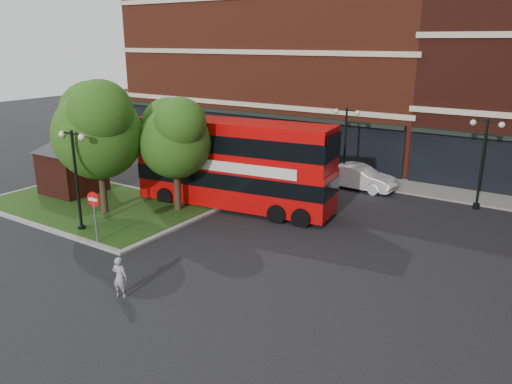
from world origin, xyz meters
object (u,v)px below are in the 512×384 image
Objects in this scene: car_silver at (297,169)px; car_white at (358,177)px; woman at (120,277)px; bus at (234,159)px.

car_white is (4.37, 0.00, 0.13)m from car_silver.
car_silver is at bearing -97.22° from woman.
car_white is (1.89, 17.76, -0.02)m from woman.
bus is at bearing 151.55° from car_white.
bus is 2.45× the size of car_white.
bus is 8.65m from car_white.
car_white reaches higher than car_silver.
woman is 0.34× the size of car_white.
woman is at bearing -84.27° from bus.
bus is at bearing -91.89° from woman.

